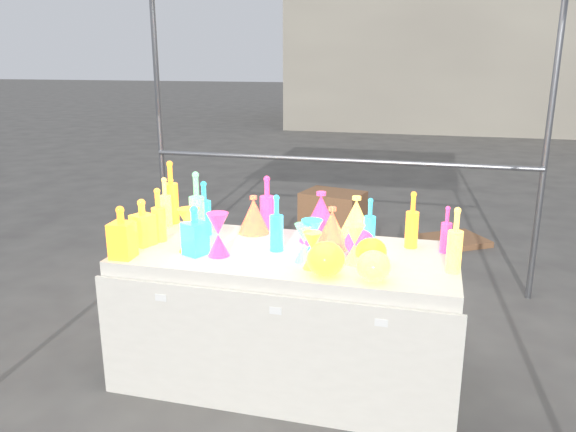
% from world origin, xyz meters
% --- Properties ---
extents(ground, '(80.00, 80.00, 0.00)m').
position_xyz_m(ground, '(0.00, 0.00, 0.00)').
color(ground, slate).
rests_on(ground, ground).
extents(display_table, '(1.84, 0.83, 0.75)m').
position_xyz_m(display_table, '(0.00, -0.01, 0.37)').
color(display_table, white).
rests_on(display_table, ground).
extents(background_building, '(14.00, 6.00, 6.00)m').
position_xyz_m(background_building, '(4.00, 14.00, 3.00)').
color(background_building, '#A8A08C').
rests_on(background_building, ground).
extents(cardboard_box_closed, '(0.69, 0.57, 0.44)m').
position_xyz_m(cardboard_box_closed, '(-0.24, 2.76, 0.22)').
color(cardboard_box_closed, '#996845').
rests_on(cardboard_box_closed, ground).
extents(cardboard_box_flat, '(0.82, 0.76, 0.06)m').
position_xyz_m(cardboard_box_flat, '(0.94, 2.69, 0.03)').
color(cardboard_box_flat, '#996845').
rests_on(cardboard_box_flat, ground).
extents(bottle_0, '(0.09, 0.09, 0.29)m').
position_xyz_m(bottle_0, '(-0.85, 0.35, 0.90)').
color(bottle_0, red).
rests_on(bottle_0, display_table).
extents(bottle_1, '(0.09, 0.09, 0.32)m').
position_xyz_m(bottle_1, '(-0.55, 0.17, 0.91)').
color(bottle_1, '#22951B').
rests_on(bottle_1, display_table).
extents(bottle_2, '(0.11, 0.11, 0.40)m').
position_xyz_m(bottle_2, '(-0.85, 0.35, 0.95)').
color(bottle_2, gold).
rests_on(bottle_2, display_table).
extents(bottle_3, '(0.11, 0.11, 0.34)m').
position_xyz_m(bottle_3, '(-0.22, 0.35, 0.92)').
color(bottle_3, '#1E4EB3').
rests_on(bottle_3, display_table).
extents(bottle_4, '(0.09, 0.09, 0.31)m').
position_xyz_m(bottle_4, '(-0.85, 0.26, 0.91)').
color(bottle_4, '#148177').
rests_on(bottle_4, display_table).
extents(bottle_5, '(0.11, 0.11, 0.40)m').
position_xyz_m(bottle_5, '(-0.55, 0.06, 0.95)').
color(bottle_5, '#BA2589').
rests_on(bottle_5, display_table).
extents(bottle_6, '(0.09, 0.09, 0.31)m').
position_xyz_m(bottle_6, '(-0.76, -0.00, 0.90)').
color(bottle_6, red).
rests_on(bottle_6, display_table).
extents(bottle_7, '(0.09, 0.09, 0.31)m').
position_xyz_m(bottle_7, '(-0.06, 0.00, 0.91)').
color(bottle_7, '#22951B').
rests_on(bottle_7, display_table).
extents(decanter_0, '(0.14, 0.14, 0.26)m').
position_xyz_m(decanter_0, '(-0.81, -0.09, 0.88)').
color(decanter_0, red).
rests_on(decanter_0, display_table).
extents(decanter_1, '(0.12, 0.12, 0.28)m').
position_xyz_m(decanter_1, '(-0.81, -0.31, 0.89)').
color(decanter_1, gold).
rests_on(decanter_1, display_table).
extents(decanter_2, '(0.14, 0.14, 0.27)m').
position_xyz_m(decanter_2, '(-0.47, -0.17, 0.88)').
color(decanter_2, '#22951B').
rests_on(decanter_2, display_table).
extents(hourglass_0, '(0.15, 0.15, 0.24)m').
position_xyz_m(hourglass_0, '(-0.52, -0.13, 0.87)').
color(hourglass_0, gold).
rests_on(hourglass_0, display_table).
extents(hourglass_1, '(0.13, 0.13, 0.23)m').
position_xyz_m(hourglass_1, '(-0.34, -0.16, 0.87)').
color(hourglass_1, '#1E4EB3').
rests_on(hourglass_1, display_table).
extents(hourglass_2, '(0.12, 0.12, 0.20)m').
position_xyz_m(hourglass_2, '(0.37, -0.09, 0.85)').
color(hourglass_2, '#148177').
rests_on(hourglass_2, display_table).
extents(hourglass_3, '(0.12, 0.12, 0.20)m').
position_xyz_m(hourglass_3, '(0.12, -0.14, 0.85)').
color(hourglass_3, '#BA2589').
rests_on(hourglass_3, display_table).
extents(hourglass_4, '(0.11, 0.11, 0.19)m').
position_xyz_m(hourglass_4, '(0.18, -0.21, 0.84)').
color(hourglass_4, red).
rests_on(hourglass_4, display_table).
extents(hourglass_5, '(0.13, 0.13, 0.22)m').
position_xyz_m(hourglass_5, '(0.16, -0.11, 0.86)').
color(hourglass_5, '#22951B').
rests_on(hourglass_5, display_table).
extents(globe_0, '(0.20, 0.20, 0.15)m').
position_xyz_m(globe_0, '(0.26, -0.29, 0.82)').
color(globe_0, red).
rests_on(globe_0, display_table).
extents(globe_1, '(0.17, 0.17, 0.13)m').
position_xyz_m(globe_1, '(0.49, -0.30, 0.82)').
color(globe_1, '#148177').
rests_on(globe_1, display_table).
extents(globe_2, '(0.20, 0.20, 0.13)m').
position_xyz_m(globe_2, '(0.46, -0.10, 0.81)').
color(globe_2, gold).
rests_on(globe_2, display_table).
extents(globe_3, '(0.20, 0.20, 0.13)m').
position_xyz_m(globe_3, '(0.38, 0.04, 0.81)').
color(globe_3, '#1E4EB3').
rests_on(globe_3, display_table).
extents(lampshade_0, '(0.21, 0.21, 0.23)m').
position_xyz_m(lampshade_0, '(-0.28, 0.28, 0.86)').
color(lampshade_0, yellow).
rests_on(lampshade_0, display_table).
extents(lampshade_1, '(0.20, 0.20, 0.23)m').
position_xyz_m(lampshade_1, '(0.22, 0.12, 0.87)').
color(lampshade_1, yellow).
rests_on(lampshade_1, display_table).
extents(lampshade_2, '(0.25, 0.25, 0.29)m').
position_xyz_m(lampshade_2, '(0.13, 0.23, 0.89)').
color(lampshade_2, '#1E4EB3').
rests_on(lampshade_2, display_table).
extents(lampshade_3, '(0.26, 0.26, 0.27)m').
position_xyz_m(lampshade_3, '(0.33, 0.25, 0.88)').
color(lampshade_3, '#148177').
rests_on(lampshade_3, display_table).
extents(bottle_8, '(0.08, 0.08, 0.28)m').
position_xyz_m(bottle_8, '(0.42, 0.17, 0.89)').
color(bottle_8, '#22951B').
rests_on(bottle_8, display_table).
extents(bottle_9, '(0.08, 0.08, 0.32)m').
position_xyz_m(bottle_9, '(0.64, 0.24, 0.91)').
color(bottle_9, gold).
rests_on(bottle_9, display_table).
extents(bottle_10, '(0.08, 0.08, 0.26)m').
position_xyz_m(bottle_10, '(0.82, 0.20, 0.88)').
color(bottle_10, '#1E4EB3').
rests_on(bottle_10, display_table).
extents(bottle_11, '(0.08, 0.08, 0.33)m').
position_xyz_m(bottle_11, '(0.86, -0.09, 0.91)').
color(bottle_11, '#148177').
rests_on(bottle_11, display_table).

